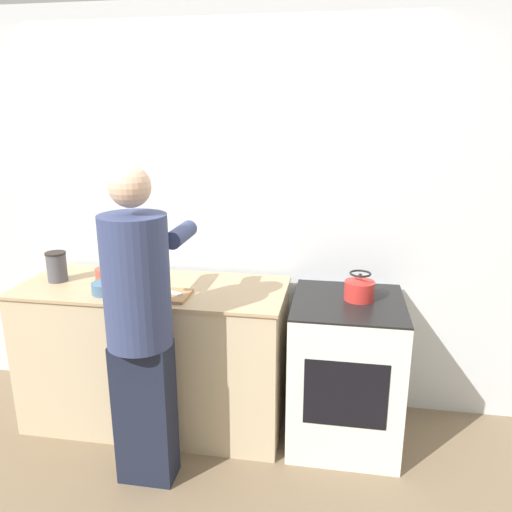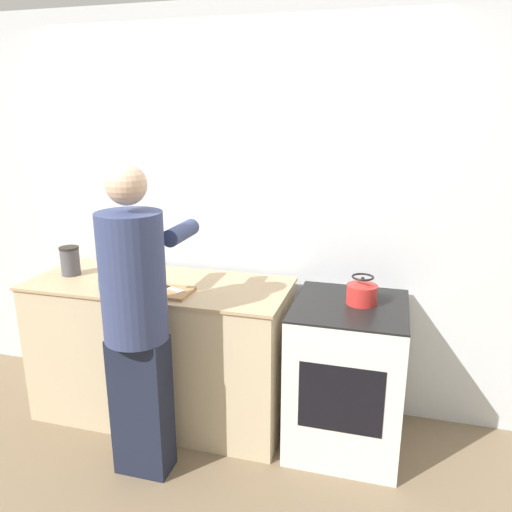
% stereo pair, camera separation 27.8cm
% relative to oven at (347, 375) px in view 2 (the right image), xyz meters
% --- Properties ---
extents(ground_plane, '(12.00, 12.00, 0.00)m').
position_rel_oven_xyz_m(ground_plane, '(-0.84, -0.34, -0.45)').
color(ground_plane, '#7A664C').
extents(wall_back, '(8.00, 0.05, 2.60)m').
position_rel_oven_xyz_m(wall_back, '(-0.84, 0.41, 0.85)').
color(wall_back, silver).
rests_on(wall_back, ground_plane).
extents(counter, '(1.64, 0.67, 0.92)m').
position_rel_oven_xyz_m(counter, '(-1.19, -0.02, 0.01)').
color(counter, '#C6B28E').
rests_on(counter, ground_plane).
extents(oven, '(0.64, 0.68, 0.90)m').
position_rel_oven_xyz_m(oven, '(0.00, 0.00, 0.00)').
color(oven, silver).
rests_on(oven, ground_plane).
extents(person, '(0.38, 0.61, 1.71)m').
position_rel_oven_xyz_m(person, '(-1.05, -0.54, 0.48)').
color(person, '#1A1F31').
rests_on(person, ground_plane).
extents(cutting_board, '(0.36, 0.22, 0.02)m').
position_rel_oven_xyz_m(cutting_board, '(-1.09, -0.18, 0.48)').
color(cutting_board, '#A87A4C').
rests_on(cutting_board, counter).
extents(knife, '(0.18, 0.10, 0.01)m').
position_rel_oven_xyz_m(knife, '(-1.04, -0.15, 0.50)').
color(knife, silver).
rests_on(knife, cutting_board).
extents(kettle, '(0.17, 0.17, 0.17)m').
position_rel_oven_xyz_m(kettle, '(0.06, 0.03, 0.52)').
color(kettle, red).
rests_on(kettle, oven).
extents(bowl_prep, '(0.17, 0.17, 0.07)m').
position_rel_oven_xyz_m(bowl_prep, '(-1.41, -0.18, 0.51)').
color(bowl_prep, '#426684').
rests_on(bowl_prep, counter).
extents(bowl_mixing, '(0.15, 0.15, 0.08)m').
position_rel_oven_xyz_m(bowl_mixing, '(-1.50, 0.03, 0.52)').
color(bowl_mixing, '#9E4738').
rests_on(bowl_mixing, counter).
extents(canister_jar, '(0.13, 0.13, 0.19)m').
position_rel_oven_xyz_m(canister_jar, '(-1.81, -0.02, 0.57)').
color(canister_jar, '#4C4C51').
rests_on(canister_jar, counter).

